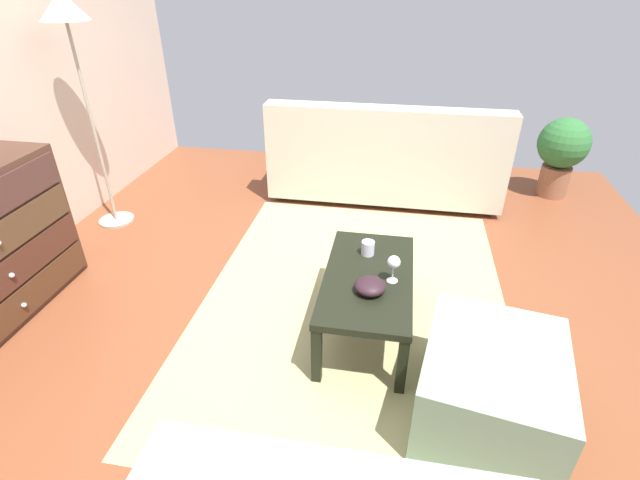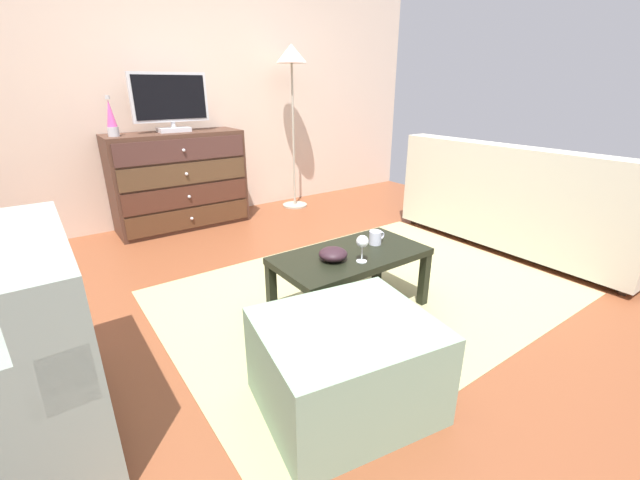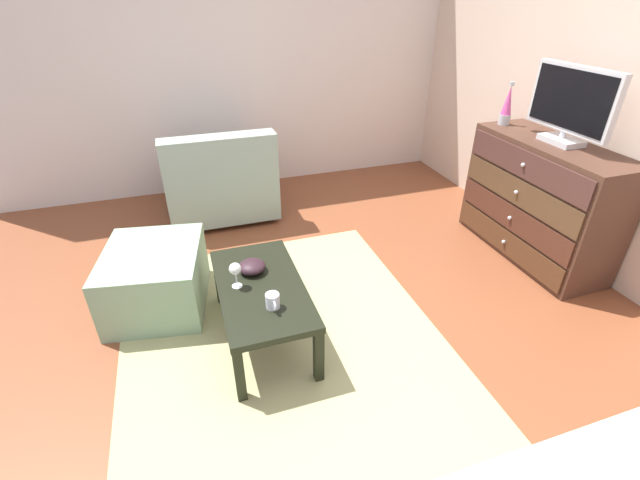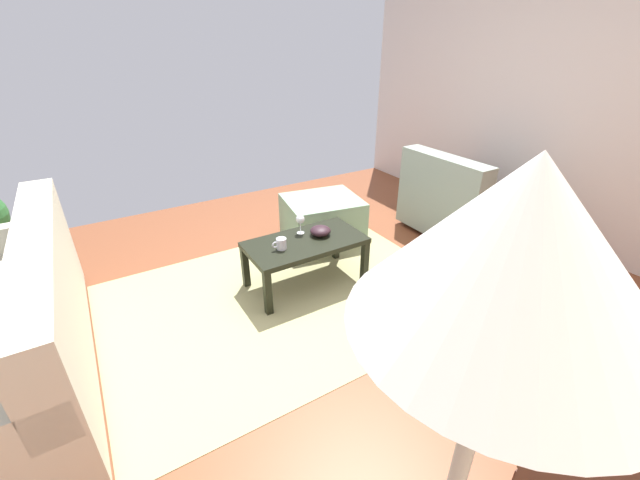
{
  "view_description": "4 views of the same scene",
  "coord_description": "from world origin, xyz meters",
  "views": [
    {
      "loc": [
        -2.15,
        -0.4,
        1.86
      ],
      "look_at": [
        -0.09,
        -0.03,
        0.61
      ],
      "focal_mm": 26.07,
      "sensor_mm": 36.0,
      "label": 1
    },
    {
      "loc": [
        -1.48,
        -1.98,
        1.32
      ],
      "look_at": [
        -0.25,
        -0.28,
        0.51
      ],
      "focal_mm": 22.67,
      "sensor_mm": 36.0,
      "label": 2
    },
    {
      "loc": [
        1.98,
        -0.6,
        1.88
      ],
      "look_at": [
        -0.11,
        0.09,
        0.58
      ],
      "focal_mm": 24.25,
      "sensor_mm": 36.0,
      "label": 3
    },
    {
      "loc": [
        1.26,
        2.06,
        1.8
      ],
      "look_at": [
        -0.08,
        -0.14,
        0.45
      ],
      "focal_mm": 22.0,
      "sensor_mm": 36.0,
      "label": 4
    }
  ],
  "objects": [
    {
      "name": "potted_plant",
      "position": [
        2.13,
        -1.83,
        0.43
      ],
      "size": [
        0.44,
        0.44,
        0.72
      ],
      "color": "brown",
      "rests_on": "ground_plane"
    },
    {
      "name": "coffee_table",
      "position": [
        -0.04,
        -0.3,
        0.34
      ],
      "size": [
        0.92,
        0.48,
        0.39
      ],
      "color": "black",
      "rests_on": "ground_plane"
    },
    {
      "name": "wine_glass",
      "position": [
        -0.07,
        -0.43,
        0.5
      ],
      "size": [
        0.07,
        0.07,
        0.16
      ],
      "color": "silver",
      "rests_on": "coffee_table"
    },
    {
      "name": "ground_plane",
      "position": [
        0.0,
        0.0,
        -0.03
      ],
      "size": [
        5.56,
        4.97,
        0.05
      ],
      "primitive_type": "cube",
      "color": "brown"
    },
    {
      "name": "couch_large",
      "position": [
        1.86,
        -0.28,
        0.34
      ],
      "size": [
        0.85,
        2.02,
        0.88
      ],
      "color": "#332319",
      "rests_on": "ground_plane"
    },
    {
      "name": "ottoman",
      "position": [
        -0.57,
        -0.9,
        0.21
      ],
      "size": [
        0.79,
        0.71,
        0.42
      ],
      "primitive_type": "cube",
      "rotation": [
        0.0,
        0.0,
        -0.17
      ],
      "color": "gray",
      "rests_on": "ground_plane"
    },
    {
      "name": "mug",
      "position": [
        0.18,
        -0.27,
        0.43
      ],
      "size": [
        0.11,
        0.08,
        0.08
      ],
      "color": "silver",
      "rests_on": "coffee_table"
    },
    {
      "name": "bowl_decorative",
      "position": [
        -0.19,
        -0.32,
        0.42
      ],
      "size": [
        0.16,
        0.16,
        0.07
      ],
      "primitive_type": "ellipsoid",
      "color": "black",
      "rests_on": "coffee_table"
    },
    {
      "name": "area_rug",
      "position": [
        0.2,
        -0.2,
        0.0
      ],
      "size": [
        2.6,
        1.9,
        0.01
      ],
      "primitive_type": "cube",
      "color": "tan",
      "rests_on": "ground_plane"
    },
    {
      "name": "standing_lamp",
      "position": [
        0.94,
        1.88,
        1.47
      ],
      "size": [
        0.32,
        0.32,
        1.71
      ],
      "color": "#A59E8C",
      "rests_on": "ground_plane"
    }
  ]
}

